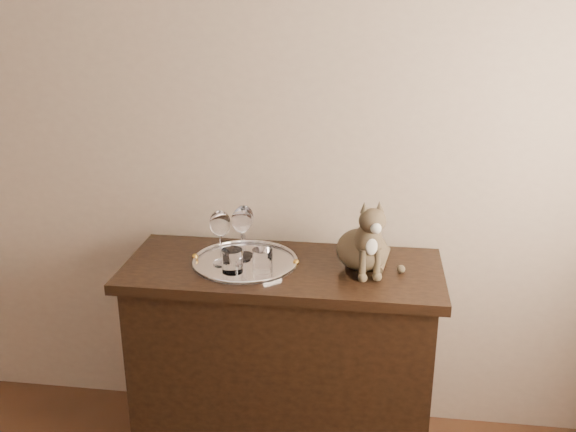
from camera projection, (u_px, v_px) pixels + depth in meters
name	position (u px, v px, depth m)	size (l,w,h in m)	color
wall_back	(147.00, 115.00, 2.61)	(4.00, 0.10, 2.70)	tan
sideboard	(283.00, 363.00, 2.56)	(1.20, 0.50, 0.85)	black
tray	(245.00, 263.00, 2.43)	(0.40, 0.40, 0.01)	silver
wine_glass_b	(244.00, 231.00, 2.45)	(0.08, 0.08, 0.20)	silver
wine_glass_c	(221.00, 237.00, 2.38)	(0.08, 0.08, 0.21)	silver
wine_glass_d	(242.00, 234.00, 2.43)	(0.08, 0.08, 0.21)	silver
tumbler_a	(263.00, 260.00, 2.34)	(0.07, 0.07, 0.08)	white
tumbler_b	(232.00, 261.00, 2.33)	(0.08, 0.08, 0.09)	silver
cat	(363.00, 231.00, 2.35)	(0.29, 0.27, 0.29)	#47392A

